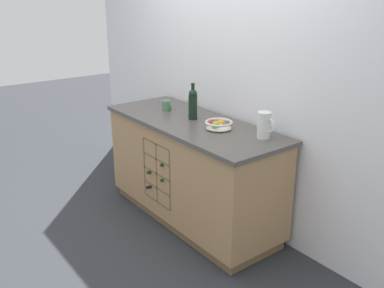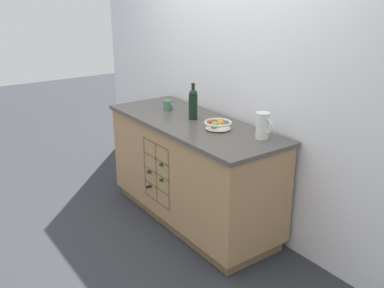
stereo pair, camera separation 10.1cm
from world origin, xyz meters
name	(u,v)px [view 2 (the right image)]	position (x,y,z in m)	size (l,w,h in m)	color
ground_plane	(192,218)	(0.00, 0.00, 0.00)	(14.00, 14.00, 0.00)	#2D3035
back_wall	(228,75)	(0.00, 0.39, 1.27)	(4.40, 0.06, 2.55)	white
kitchen_island	(192,171)	(0.00, 0.00, 0.47)	(1.79, 0.70, 0.92)	brown
fruit_bowl	(218,124)	(0.29, 0.04, 0.96)	(0.22, 0.22, 0.08)	silver
white_pitcher	(263,125)	(0.66, 0.17, 1.03)	(0.16, 0.11, 0.20)	silver
ceramic_mug	(168,105)	(-0.42, 0.03, 0.97)	(0.12, 0.08, 0.09)	#4C7A56
standing_wine_bottle	(193,103)	(-0.05, 0.05, 1.06)	(0.08, 0.08, 0.31)	black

